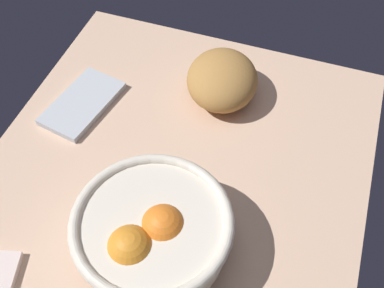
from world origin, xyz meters
TOP-DOWN VIEW (x-y plane):
  - ground_plane at (0.00, 0.00)cm, footprint 73.43×62.13cm
  - fruit_bowl at (-11.38, -2.04)cm, footprint 22.53×22.53cm
  - bread_loaf at (21.42, -2.32)cm, footprint 17.14×15.76cm
  - napkin_folded at (10.62, 20.96)cm, footprint 16.93×11.44cm

SIDE VIEW (x-z plane):
  - ground_plane at x=0.00cm, z-range -3.00..0.00cm
  - napkin_folded at x=10.62cm, z-range 0.00..1.22cm
  - bread_loaf at x=21.42cm, z-range 0.00..8.15cm
  - fruit_bowl at x=-11.38cm, z-range 0.57..10.07cm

